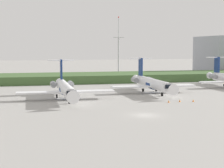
{
  "coord_description": "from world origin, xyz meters",
  "views": [
    {
      "loc": [
        -20.68,
        -63.93,
        12.45
      ],
      "look_at": [
        0.0,
        27.42,
        3.0
      ],
      "focal_mm": 60.1,
      "sensor_mm": 36.0,
      "label": 1
    }
  ],
  "objects_px": {
    "safety_cone_front_marker": "(169,101)",
    "safety_cone_rear_marker": "(193,101)",
    "antenna_mast": "(118,52)",
    "regional_jet_fourth": "(152,83)",
    "regional_jet_third": "(65,88)",
    "safety_cone_mid_marker": "(180,101)"
  },
  "relations": [
    {
      "from": "antenna_mast",
      "to": "safety_cone_mid_marker",
      "type": "height_order",
      "value": "antenna_mast"
    },
    {
      "from": "regional_jet_fourth",
      "to": "safety_cone_front_marker",
      "type": "xyz_separation_m",
      "value": [
        -2.34,
        -18.59,
        -2.26
      ]
    },
    {
      "from": "regional_jet_fourth",
      "to": "safety_cone_front_marker",
      "type": "distance_m",
      "value": 18.87
    },
    {
      "from": "regional_jet_third",
      "to": "safety_cone_front_marker",
      "type": "bearing_deg",
      "value": -27.11
    },
    {
      "from": "antenna_mast",
      "to": "regional_jet_third",
      "type": "bearing_deg",
      "value": -114.5
    },
    {
      "from": "safety_cone_mid_marker",
      "to": "regional_jet_fourth",
      "type": "bearing_deg",
      "value": 91.2
    },
    {
      "from": "safety_cone_front_marker",
      "to": "safety_cone_mid_marker",
      "type": "height_order",
      "value": "same"
    },
    {
      "from": "safety_cone_rear_marker",
      "to": "antenna_mast",
      "type": "bearing_deg",
      "value": 89.66
    },
    {
      "from": "regional_jet_fourth",
      "to": "safety_cone_mid_marker",
      "type": "height_order",
      "value": "regional_jet_fourth"
    },
    {
      "from": "safety_cone_mid_marker",
      "to": "antenna_mast",
      "type": "bearing_deg",
      "value": 87.22
    },
    {
      "from": "regional_jet_fourth",
      "to": "safety_cone_mid_marker",
      "type": "bearing_deg",
      "value": -88.8
    },
    {
      "from": "regional_jet_third",
      "to": "safety_cone_mid_marker",
      "type": "height_order",
      "value": "regional_jet_third"
    },
    {
      "from": "safety_cone_front_marker",
      "to": "safety_cone_rear_marker",
      "type": "relative_size",
      "value": 1.0
    },
    {
      "from": "regional_jet_fourth",
      "to": "antenna_mast",
      "type": "relative_size",
      "value": 1.26
    },
    {
      "from": "regional_jet_third",
      "to": "safety_cone_front_marker",
      "type": "height_order",
      "value": "regional_jet_third"
    },
    {
      "from": "regional_jet_fourth",
      "to": "antenna_mast",
      "type": "bearing_deg",
      "value": 85.88
    },
    {
      "from": "regional_jet_fourth",
      "to": "safety_cone_front_marker",
      "type": "bearing_deg",
      "value": -97.17
    },
    {
      "from": "safety_cone_front_marker",
      "to": "safety_cone_mid_marker",
      "type": "bearing_deg",
      "value": 5.32
    },
    {
      "from": "regional_jet_fourth",
      "to": "safety_cone_rear_marker",
      "type": "distance_m",
      "value": 19.19
    },
    {
      "from": "safety_cone_mid_marker",
      "to": "safety_cone_rear_marker",
      "type": "xyz_separation_m",
      "value": [
        3.08,
        -0.4,
        0.0
      ]
    },
    {
      "from": "regional_jet_third",
      "to": "safety_cone_mid_marker",
      "type": "distance_m",
      "value": 26.93
    },
    {
      "from": "antenna_mast",
      "to": "safety_cone_mid_marker",
      "type": "distance_m",
      "value": 73.17
    }
  ]
}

